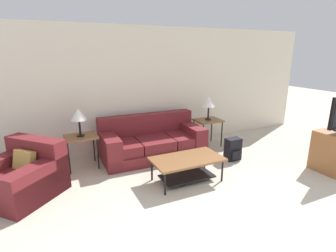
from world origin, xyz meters
name	(u,v)px	position (x,y,z in m)	size (l,w,h in m)	color
wall_back	(143,89)	(0.00, 3.94, 1.30)	(8.83, 0.06, 2.60)	silver
couch	(152,142)	(-0.05, 3.33, 0.29)	(2.05, 1.01, 0.82)	maroon
armchair	(22,177)	(-2.37, 2.72, 0.29)	(1.40, 1.40, 0.80)	maroon
coffee_table	(187,164)	(0.07, 2.06, 0.30)	(1.16, 0.65, 0.40)	brown
side_table_left	(81,139)	(-1.42, 3.35, 0.55)	(0.58, 0.48, 0.61)	brown
side_table_right	(208,122)	(1.32, 3.35, 0.55)	(0.58, 0.48, 0.61)	brown
table_lamp_left	(79,115)	(-1.42, 3.35, 1.01)	(0.28, 0.28, 0.52)	black
table_lamp_right	(209,102)	(1.32, 3.35, 1.01)	(0.28, 0.28, 0.52)	black
backpack	(233,149)	(1.33, 2.44, 0.21)	(0.30, 0.27, 0.44)	black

